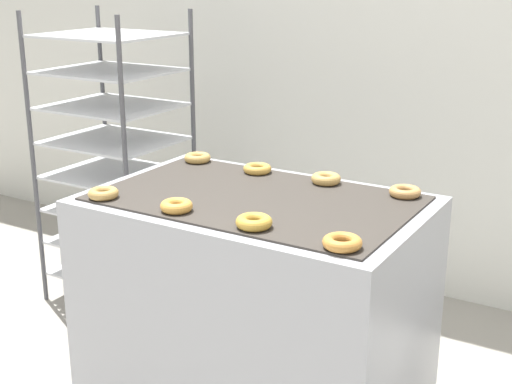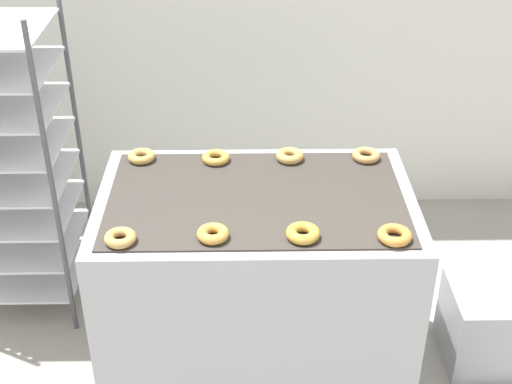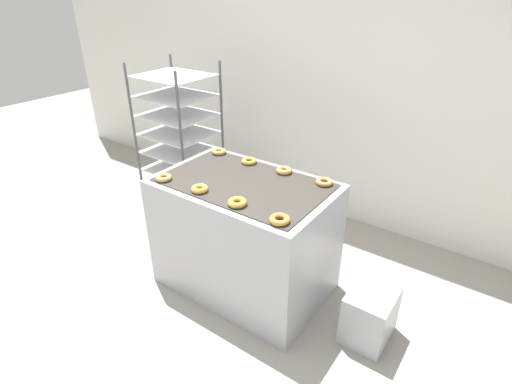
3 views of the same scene
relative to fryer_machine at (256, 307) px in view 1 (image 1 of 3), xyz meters
name	(u,v)px [view 1 (image 1 of 3)]	position (x,y,z in m)	size (l,w,h in m)	color
wall_back	(398,38)	(0.00, 1.46, 0.94)	(8.00, 0.05, 2.80)	silver
fryer_machine	(256,307)	(0.00, 0.00, 0.00)	(1.27, 0.82, 0.92)	#A8AAB2
baking_rack_cart	(115,157)	(-1.20, 0.55, 0.33)	(0.66, 0.58, 1.56)	#4C4C51
donut_near_left	(103,193)	(-0.49, -0.30, 0.48)	(0.12, 0.12, 0.04)	tan
donut_near_midleft	(176,206)	(-0.16, -0.29, 0.48)	(0.12, 0.12, 0.04)	gold
donut_near_midright	(254,222)	(0.16, -0.29, 0.48)	(0.12, 0.12, 0.04)	gold
donut_near_right	(342,242)	(0.49, -0.30, 0.48)	(0.13, 0.13, 0.04)	#C68337
donut_far_left	(197,158)	(-0.49, 0.31, 0.48)	(0.12, 0.12, 0.04)	tan
donut_far_midleft	(257,169)	(-0.17, 0.29, 0.48)	(0.12, 0.12, 0.03)	gold
donut_far_midright	(326,179)	(0.15, 0.30, 0.48)	(0.12, 0.12, 0.04)	tan
donut_far_right	(405,192)	(0.48, 0.30, 0.48)	(0.12, 0.12, 0.04)	tan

